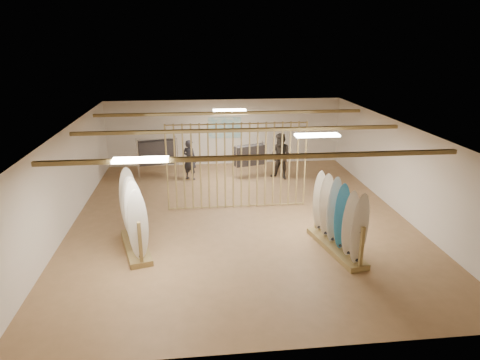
{
  "coord_description": "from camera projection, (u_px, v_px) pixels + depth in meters",
  "views": [
    {
      "loc": [
        -1.34,
        -12.1,
        5.23
      ],
      "look_at": [
        0.0,
        0.0,
        1.2
      ],
      "focal_mm": 32.0,
      "sensor_mm": 36.0,
      "label": 1
    }
  ],
  "objects": [
    {
      "name": "ceiling",
      "position": [
        240.0,
        127.0,
        12.32
      ],
      "size": [
        12.0,
        12.0,
        0.0
      ],
      "primitive_type": "plane",
      "rotation": [
        3.14,
        0.0,
        0.0
      ],
      "color": "gray",
      "rests_on": "ground"
    },
    {
      "name": "rack_left",
      "position": [
        134.0,
        226.0,
        10.95
      ],
      "size": [
        1.05,
        2.14,
        1.97
      ],
      "rotation": [
        0.0,
        0.0,
        0.26
      ],
      "color": "olive",
      "rests_on": "floor"
    },
    {
      "name": "wall_back",
      "position": [
        225.0,
        132.0,
        18.42
      ],
      "size": [
        12.0,
        0.0,
        12.0
      ],
      "primitive_type": "plane",
      "rotation": [
        1.57,
        0.0,
        0.0
      ],
      "color": "white",
      "rests_on": "ground"
    },
    {
      "name": "wall_left",
      "position": [
        67.0,
        179.0,
        12.24
      ],
      "size": [
        0.0,
        12.0,
        12.0
      ],
      "primitive_type": "plane",
      "rotation": [
        1.57,
        0.0,
        1.57
      ],
      "color": "white",
      "rests_on": "ground"
    },
    {
      "name": "floor",
      "position": [
        240.0,
        217.0,
        13.2
      ],
      "size": [
        12.0,
        12.0,
        0.0
      ],
      "primitive_type": "plane",
      "color": "#9A724A",
      "rests_on": "ground"
    },
    {
      "name": "shopper_a",
      "position": [
        190.0,
        157.0,
        16.46
      ],
      "size": [
        0.79,
        0.72,
        1.79
      ],
      "primitive_type": "imported",
      "rotation": [
        0.0,
        0.0,
        2.59
      ],
      "color": "black",
      "rests_on": "floor"
    },
    {
      "name": "wall_front",
      "position": [
        280.0,
        281.0,
        7.1
      ],
      "size": [
        12.0,
        0.0,
        12.0
      ],
      "primitive_type": "plane",
      "rotation": [
        -1.57,
        0.0,
        0.0
      ],
      "color": "white",
      "rests_on": "ground"
    },
    {
      "name": "wall_right",
      "position": [
        400.0,
        168.0,
        13.28
      ],
      "size": [
        0.0,
        12.0,
        12.0
      ],
      "primitive_type": "plane",
      "rotation": [
        1.57,
        0.0,
        -1.57
      ],
      "color": "white",
      "rests_on": "ground"
    },
    {
      "name": "clothing_rack_a",
      "position": [
        157.0,
        152.0,
        16.54
      ],
      "size": [
        1.48,
        0.64,
        1.61
      ],
      "rotation": [
        0.0,
        0.0,
        0.2
      ],
      "color": "silver",
      "rests_on": "floor"
    },
    {
      "name": "clothing_rack_b",
      "position": [
        250.0,
        155.0,
        16.69
      ],
      "size": [
        1.24,
        0.67,
        1.38
      ],
      "rotation": [
        0.0,
        0.0,
        0.31
      ],
      "color": "silver",
      "rests_on": "floor"
    },
    {
      "name": "light_panels",
      "position": [
        240.0,
        129.0,
        12.34
      ],
      "size": [
        1.2,
        0.35,
        0.06
      ],
      "primitive_type": "cube",
      "color": "white",
      "rests_on": "ground"
    },
    {
      "name": "rack_right",
      "position": [
        337.0,
        227.0,
        10.93
      ],
      "size": [
        0.96,
        2.42,
        1.9
      ],
      "rotation": [
        0.0,
        0.0,
        0.19
      ],
      "color": "olive",
      "rests_on": "floor"
    },
    {
      "name": "bamboo_partition",
      "position": [
        237.0,
        166.0,
        13.51
      ],
      "size": [
        4.45,
        0.05,
        2.78
      ],
      "color": "#A58C50",
      "rests_on": "ground"
    },
    {
      "name": "shopper_b",
      "position": [
        281.0,
        153.0,
        16.51
      ],
      "size": [
        1.25,
        1.2,
        2.04
      ],
      "primitive_type": "imported",
      "rotation": [
        0.0,
        0.0,
        -0.64
      ],
      "color": "#332D27",
      "rests_on": "floor"
    },
    {
      "name": "poster",
      "position": [
        225.0,
        128.0,
        18.34
      ],
      "size": [
        1.4,
        0.03,
        0.9
      ],
      "primitive_type": "cube",
      "color": "#38A5C7",
      "rests_on": "ground"
    },
    {
      "name": "ceiling_slats",
      "position": [
        240.0,
        130.0,
        12.34
      ],
      "size": [
        9.5,
        6.12,
        0.1
      ],
      "primitive_type": "cube",
      "color": "olive",
      "rests_on": "ground"
    }
  ]
}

